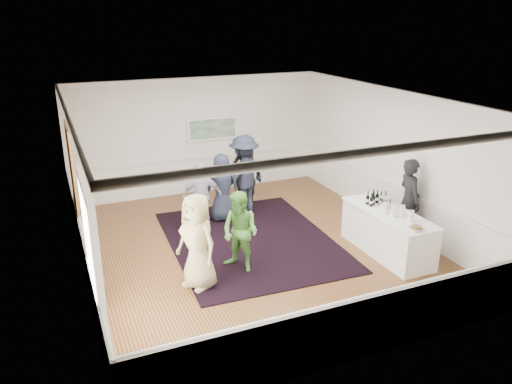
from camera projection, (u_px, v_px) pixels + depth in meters
name	position (u px, v px, depth m)	size (l,w,h in m)	color
floor	(255.00, 247.00, 10.78)	(8.00, 8.00, 0.00)	brown
ceiling	(255.00, 99.00, 9.70)	(7.00, 8.00, 0.02)	white
wall_left	(76.00, 201.00, 8.95)	(0.02, 8.00, 3.20)	white
wall_right	(394.00, 159.00, 11.54)	(0.02, 8.00, 3.20)	white
wall_back	(198.00, 136.00, 13.71)	(7.00, 0.02, 3.20)	white
wall_front	(370.00, 261.00, 6.78)	(7.00, 0.02, 3.20)	white
wainscoting	(255.00, 226.00, 10.62)	(7.00, 8.00, 1.00)	white
mirror	(72.00, 170.00, 10.03)	(0.05, 1.25, 1.85)	#DC9040
doorway	(92.00, 254.00, 7.39)	(0.10, 1.78, 2.56)	white
landscape_painting	(213.00, 129.00, 13.75)	(1.44, 0.06, 0.66)	white
area_rug	(250.00, 240.00, 11.11)	(3.45, 4.53, 0.02)	black
serving_table	(387.00, 233.00, 10.40)	(0.87, 2.28, 0.92)	white
bartender	(409.00, 201.00, 10.79)	(0.69, 0.45, 1.90)	black
guest_tan	(197.00, 242.00, 8.96)	(0.88, 0.58, 1.81)	tan
guest_green	(240.00, 232.00, 9.61)	(0.78, 0.61, 1.60)	#5AA843
guest_lilac	(202.00, 196.00, 11.54)	(0.92, 0.38, 1.58)	#B9AFC4
guest_dark_a	(244.00, 174.00, 12.41)	(1.29, 0.74, 2.00)	#1D2130
guest_dark_b	(245.00, 172.00, 12.81)	(0.68, 0.45, 1.87)	black
guest_navy	(222.00, 188.00, 11.97)	(0.81, 0.53, 1.66)	#1D2130
wine_bottles	(376.00, 197.00, 10.63)	(0.44, 0.26, 0.31)	black
juice_pitchers	(398.00, 211.00, 9.97)	(0.36, 0.65, 0.24)	#79A33A
ice_bucket	(385.00, 203.00, 10.42)	(0.26, 0.26, 0.24)	silver
nut_bowl	(416.00, 228.00, 9.40)	(0.27, 0.27, 0.08)	white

